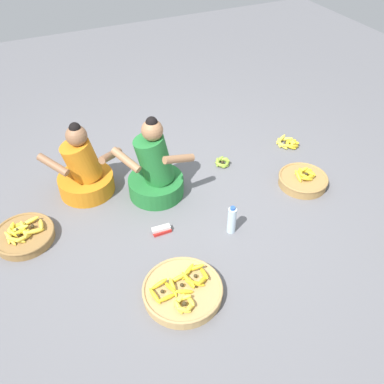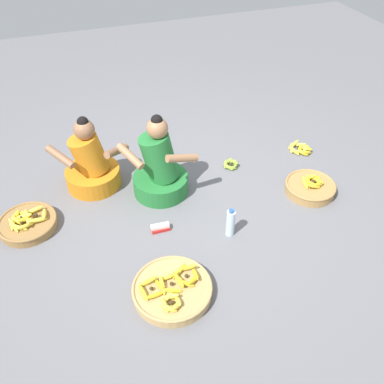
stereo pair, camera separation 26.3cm
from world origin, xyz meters
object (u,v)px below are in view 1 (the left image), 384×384
Objects in this scene: banana_basket_back_right at (183,291)px; water_bottle at (232,220)px; vendor_woman_front at (155,171)px; loose_bananas_front_center at (222,162)px; vendor_woman_behind at (84,171)px; banana_basket_mid_right at (303,180)px; loose_bananas_near_bicycle at (288,143)px; banana_basket_front_right at (24,235)px; packet_carton_stack at (162,230)px.

banana_basket_back_right is 0.78m from water_bottle.
vendor_woman_front reaches higher than loose_bananas_front_center.
vendor_woman_behind is 2.10m from banana_basket_mid_right.
vendor_woman_front reaches higher than banana_basket_mid_right.
loose_bananas_near_bicycle is (1.62, 0.15, -0.24)m from vendor_woman_front.
banana_basket_mid_right is at bearing -22.11° from vendor_woman_behind.
vendor_woman_front is 2.97× the size of water_bottle.
loose_bananas_front_center is at bearing -7.00° from vendor_woman_behind.
loose_bananas_near_bicycle is (0.83, 0.01, 0.00)m from loose_bananas_front_center.
loose_bananas_front_center is 0.66× the size of water_bottle.
vendor_woman_behind reaches higher than loose_bananas_near_bicycle.
vendor_woman_behind reaches higher than banana_basket_mid_right.
banana_basket_front_right is at bearing 132.58° from banana_basket_back_right.
banana_basket_back_right is 1.74m from banana_basket_mid_right.
loose_bananas_near_bicycle is at bearing 5.05° from banana_basket_front_right.
packet_carton_stack is at bearing -178.79° from banana_basket_mid_right.
banana_basket_mid_right is 0.98m from water_bottle.
vendor_woman_front is 1.65× the size of banana_basket_front_right.
banana_basket_mid_right is at bearing -8.31° from banana_basket_front_right.
vendor_woman_behind is 1.26× the size of banana_basket_back_right.
loose_bananas_near_bicycle is at bearing 20.51° from packet_carton_stack.
vendor_woman_front is 0.67m from vendor_woman_behind.
water_bottle reaches higher than loose_bananas_front_center.
water_bottle is at bearing -21.44° from banana_basket_front_right.
vendor_woman_behind is 1.58× the size of banana_basket_mid_right.
vendor_woman_behind is (-0.59, 0.31, -0.03)m from vendor_woman_front.
banana_basket_mid_right is 0.68m from loose_bananas_near_bicycle.
vendor_woman_front is 1.64m from loose_bananas_near_bicycle.
banana_basket_mid_right is (1.35, -0.47, -0.21)m from vendor_woman_front.
water_bottle is (-1.21, -0.89, 0.10)m from loose_bananas_near_bicycle.
loose_bananas_front_center is at bearing 10.31° from vendor_woman_front.
water_bottle is (-0.95, -0.26, 0.07)m from banana_basket_mid_right.
loose_bananas_front_center is 1.14m from packet_carton_stack.
vendor_woman_front is 0.84m from loose_bananas_front_center.
banana_basket_mid_right is (2.58, -0.38, 0.00)m from banana_basket_front_right.
banana_basket_mid_right reaches higher than banana_basket_front_right.
vendor_woman_behind is 4.07× the size of loose_bananas_front_center.
loose_bananas_near_bicycle is (2.85, 0.25, -0.02)m from banana_basket_front_right.
water_bottle is at bearing -22.90° from packet_carton_stack.
loose_bananas_near_bicycle is at bearing 36.40° from water_bottle.
vendor_woman_front reaches higher than banana_basket_back_right.
packet_carton_stack is (1.08, -0.41, -0.02)m from banana_basket_front_right.
vendor_woman_behind is 2.80× the size of loose_bananas_near_bicycle.
loose_bananas_front_center is 0.83m from loose_bananas_near_bicycle.
packet_carton_stack is (-0.55, 0.23, -0.10)m from water_bottle.
water_bottle is (0.41, -0.74, -0.14)m from vendor_woman_front.
vendor_woman_front reaches higher than loose_bananas_near_bicycle.
loose_bananas_front_center is at bearing 132.16° from banana_basket_mid_right.
banana_basket_front_right is at bearing 159.32° from packet_carton_stack.
vendor_woman_front is at bearing 78.34° from banana_basket_back_right.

